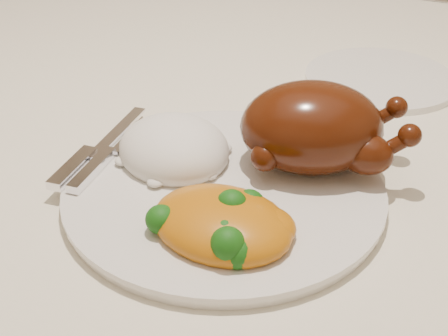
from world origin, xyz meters
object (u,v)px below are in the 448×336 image
at_px(dining_table, 256,171).
at_px(side_plate, 380,79).
at_px(roast_chicken, 316,127).
at_px(dinner_plate, 224,191).

bearing_deg(dining_table, side_plate, 44.07).
bearing_deg(dining_table, roast_chicken, -50.67).
height_order(dining_table, side_plate, side_plate).
relative_size(dinner_plate, roast_chicken, 1.62).
distance_m(dining_table, side_plate, 0.21).
distance_m(dining_table, roast_chicken, 0.24).
distance_m(side_plate, roast_chicken, 0.26).
relative_size(dining_table, roast_chicken, 8.42).
xyz_separation_m(dining_table, side_plate, (0.13, 0.12, 0.11)).
distance_m(dinner_plate, roast_chicken, 0.11).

